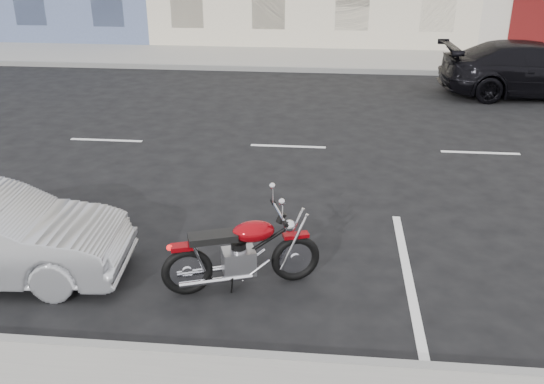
{
  "coord_description": "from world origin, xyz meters",
  "views": [
    {
      "loc": [
        -1.14,
        -12.16,
        4.38
      ],
      "look_at": [
        -1.93,
        -4.19,
        0.8
      ],
      "focal_mm": 40.0,
      "sensor_mm": 36.0,
      "label": 1
    }
  ],
  "objects": [
    {
      "name": "car_far",
      "position": [
        4.33,
        4.8,
        0.73
      ],
      "size": [
        5.12,
        2.36,
        1.45
      ],
      "primitive_type": "imported",
      "rotation": [
        0.0,
        0.0,
        1.64
      ],
      "color": "black",
      "rests_on": "ground"
    },
    {
      "name": "ground",
      "position": [
        0.0,
        0.0,
        0.0
      ],
      "size": [
        120.0,
        120.0,
        0.0
      ],
      "primitive_type": "plane",
      "color": "black",
      "rests_on": "ground"
    },
    {
      "name": "curb_far",
      "position": [
        -5.0,
        7.0,
        0.08
      ],
      "size": [
        80.0,
        0.12,
        0.16
      ],
      "primitive_type": "cube",
      "color": "gray",
      "rests_on": "ground"
    },
    {
      "name": "sidewalk_far",
      "position": [
        -5.0,
        8.7,
        0.07
      ],
      "size": [
        80.0,
        3.4,
        0.15
      ],
      "primitive_type": "cube",
      "color": "gray",
      "rests_on": "ground"
    },
    {
      "name": "motorcycle",
      "position": [
        -1.49,
        -5.24,
        0.48
      ],
      "size": [
        2.0,
        0.93,
        1.04
      ],
      "rotation": [
        0.0,
        0.0,
        0.34
      ],
      "color": "black",
      "rests_on": "ground"
    }
  ]
}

